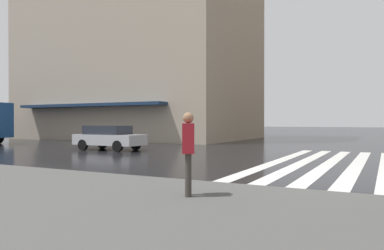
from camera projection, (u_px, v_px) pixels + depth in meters
name	position (u px, v px, depth m)	size (l,w,h in m)	color
ground_plane	(311.00, 177.00, 11.20)	(220.00, 220.00, 0.00)	black
zebra_crossing	(343.00, 164.00, 14.51)	(13.00, 5.50, 0.01)	silver
haussmann_block_mid	(141.00, 22.00, 37.63)	(15.35, 21.06, 23.67)	tan
car_silver	(109.00, 137.00, 21.72)	(1.85, 4.10, 1.41)	#B7B7BC
pedestrian_in_red_jacket	(188.00, 147.00, 7.55)	(0.47, 0.40, 1.68)	maroon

